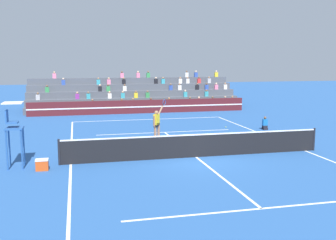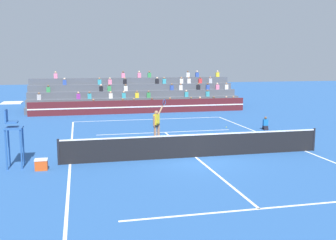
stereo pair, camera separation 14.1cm
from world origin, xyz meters
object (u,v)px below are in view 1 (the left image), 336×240
Objects in this scene: tennis_player at (157,124)px; tennis_ball at (226,127)px; equipment_cooler at (42,165)px; umpire_chair at (13,126)px; ball_kid_courtside at (265,124)px.

tennis_ball is at bearing 33.92° from tennis_player.
equipment_cooler is (-5.53, -4.27, -0.75)m from tennis_player.
ball_kid_courtside is at bearing 22.70° from umpire_chair.
tennis_player is at bearing 28.63° from umpire_chair.
umpire_chair is 14.06m from tennis_ball.
equipment_cooler is at bearing -30.77° from umpire_chair.
ball_kid_courtside is 0.37× the size of tennis_player.
ball_kid_courtside reaches higher than tennis_ball.
umpire_chair reaches higher than tennis_ball.
tennis_player is 6.49m from tennis_ball.
tennis_player reaches higher than equipment_cooler.
umpire_chair is 3.16× the size of ball_kid_courtside.
umpire_chair is at bearing 149.23° from equipment_cooler.
umpire_chair is 7.58m from tennis_player.
tennis_player reaches higher than tennis_ball.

